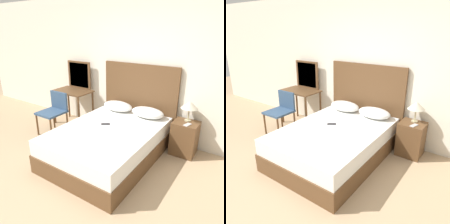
# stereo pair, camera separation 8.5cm
# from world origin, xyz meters

# --- Properties ---
(ground_plane) EXTENTS (16.00, 16.00, 0.00)m
(ground_plane) POSITION_xyz_m (0.00, 0.00, 0.00)
(ground_plane) COLOR tan
(wall_back) EXTENTS (10.00, 0.06, 2.70)m
(wall_back) POSITION_xyz_m (0.00, 2.25, 1.35)
(wall_back) COLOR silver
(wall_back) RESTS_ON ground_plane
(bed) EXTENTS (1.47, 2.04, 0.54)m
(bed) POSITION_xyz_m (-0.00, 1.13, 0.27)
(bed) COLOR brown
(bed) RESTS_ON ground_plane
(headboard) EXTENTS (1.54, 0.05, 1.45)m
(headboard) POSITION_xyz_m (-0.00, 2.18, 0.72)
(headboard) COLOR brown
(headboard) RESTS_ON ground_plane
(pillow_left) EXTENTS (0.61, 0.37, 0.18)m
(pillow_left) POSITION_xyz_m (-0.32, 1.92, 0.63)
(pillow_left) COLOR white
(pillow_left) RESTS_ON bed
(pillow_right) EXTENTS (0.61, 0.37, 0.18)m
(pillow_right) POSITION_xyz_m (0.32, 1.92, 0.63)
(pillow_right) COLOR white
(pillow_right) RESTS_ON bed
(phone_on_bed) EXTENTS (0.16, 0.14, 0.01)m
(phone_on_bed) POSITION_xyz_m (-0.13, 1.23, 0.55)
(phone_on_bed) COLOR #232328
(phone_on_bed) RESTS_ON bed
(nightstand) EXTENTS (0.41, 0.38, 0.59)m
(nightstand) POSITION_xyz_m (1.01, 1.96, 0.30)
(nightstand) COLOR brown
(nightstand) RESTS_ON ground_plane
(table_lamp) EXTENTS (0.28, 0.28, 0.35)m
(table_lamp) POSITION_xyz_m (1.01, 2.04, 0.87)
(table_lamp) COLOR tan
(table_lamp) RESTS_ON nightstand
(phone_on_nightstand) EXTENTS (0.11, 0.16, 0.01)m
(phone_on_nightstand) POSITION_xyz_m (1.06, 1.86, 0.60)
(phone_on_nightstand) COLOR #B7B7BC
(phone_on_nightstand) RESTS_ON nightstand
(vanity_desk) EXTENTS (0.84, 0.55, 0.78)m
(vanity_desk) POSITION_xyz_m (-1.49, 1.87, 0.64)
(vanity_desk) COLOR brown
(vanity_desk) RESTS_ON ground_plane
(vanity_mirror) EXTENTS (0.63, 0.03, 0.61)m
(vanity_mirror) POSITION_xyz_m (-1.49, 2.11, 1.09)
(vanity_mirror) COLOR brown
(vanity_mirror) RESTS_ON vanity_desk
(chair) EXTENTS (0.47, 0.50, 0.85)m
(chair) POSITION_xyz_m (-1.48, 1.30, 0.51)
(chair) COLOR #334C6B
(chair) RESTS_ON ground_plane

